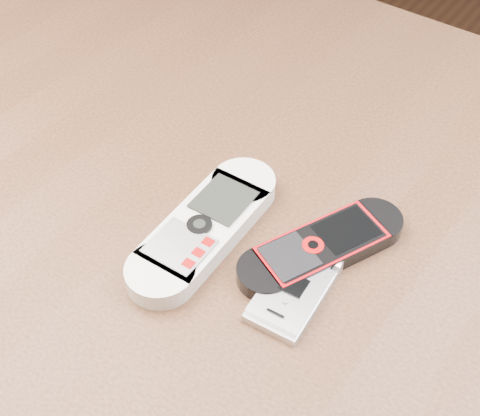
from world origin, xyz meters
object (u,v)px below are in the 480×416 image
object	(u,v)px
nokia_black_red	(322,247)
nokia_white	(205,227)
motorola_razr	(292,292)
table	(236,284)

from	to	relation	value
nokia_black_red	nokia_white	bearing A→B (deg)	-131.42
nokia_white	nokia_black_red	distance (m)	0.10
motorola_razr	nokia_white	bearing A→B (deg)	168.29
nokia_white	motorola_razr	bearing A→B (deg)	-8.68
table	motorola_razr	xyz separation A→B (m)	(0.09, -0.05, 0.11)
motorola_razr	nokia_black_red	bearing A→B (deg)	89.83
nokia_white	motorola_razr	world-z (taller)	nokia_white
nokia_black_red	motorola_razr	world-z (taller)	nokia_black_red
motorola_razr	table	bearing A→B (deg)	147.30
nokia_white	nokia_black_red	world-z (taller)	nokia_white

